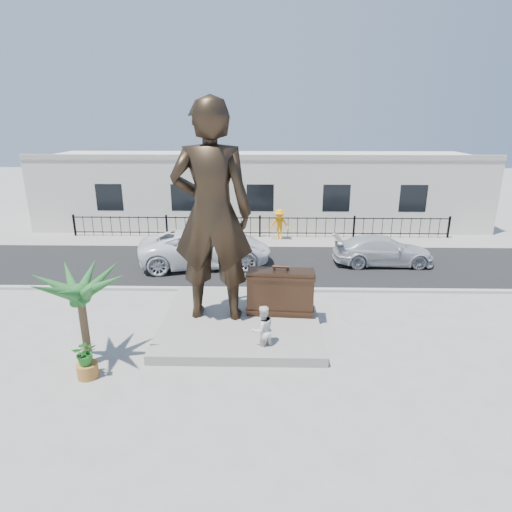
{
  "coord_description": "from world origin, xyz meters",
  "views": [
    {
      "loc": [
        0.29,
        -11.6,
        6.7
      ],
      "look_at": [
        0.0,
        2.0,
        2.3
      ],
      "focal_mm": 30.0,
      "sensor_mm": 36.0,
      "label": 1
    }
  ],
  "objects": [
    {
      "name": "street",
      "position": [
        0.0,
        8.0,
        0.01
      ],
      "size": [
        40.0,
        7.0,
        0.01
      ],
      "primitive_type": "cube",
      "color": "black",
      "rests_on": "ground"
    },
    {
      "name": "worker",
      "position": [
        1.12,
        12.21,
        0.91
      ],
      "size": [
        1.25,
        0.86,
        1.77
      ],
      "primitive_type": "imported",
      "rotation": [
        0.0,
        0.0,
        -0.19
      ],
      "color": "#FFA20D",
      "rests_on": "far_sidewalk"
    },
    {
      "name": "far_sidewalk",
      "position": [
        0.0,
        12.0,
        0.01
      ],
      "size": [
        40.0,
        2.5,
        0.02
      ],
      "primitive_type": "cube",
      "color": "#9E9991",
      "rests_on": "ground"
    },
    {
      "name": "palm_tree",
      "position": [
        -4.75,
        -0.94,
        0.0
      ],
      "size": [
        1.8,
        1.8,
        3.2
      ],
      "primitive_type": null,
      "color": "#1F5522",
      "rests_on": "ground"
    },
    {
      "name": "ground",
      "position": [
        0.0,
        0.0,
        0.0
      ],
      "size": [
        100.0,
        100.0,
        0.0
      ],
      "primitive_type": "plane",
      "color": "#9E9991",
      "rests_on": "ground"
    },
    {
      "name": "curb",
      "position": [
        0.0,
        4.5,
        0.06
      ],
      "size": [
        40.0,
        0.25,
        0.12
      ],
      "primitive_type": "cube",
      "color": "#A5A399",
      "rests_on": "ground"
    },
    {
      "name": "fence",
      "position": [
        0.0,
        12.8,
        0.6
      ],
      "size": [
        22.0,
        0.1,
        1.2
      ],
      "primitive_type": "cube",
      "color": "black",
      "rests_on": "ground"
    },
    {
      "name": "shrub",
      "position": [
        -4.48,
        -1.66,
        0.75
      ],
      "size": [
        0.78,
        0.72,
        0.7
      ],
      "primitive_type": "imported",
      "rotation": [
        0.0,
        0.0,
        0.32
      ],
      "color": "#236E24",
      "rests_on": "planter"
    },
    {
      "name": "plinth",
      "position": [
        -0.5,
        1.5,
        0.15
      ],
      "size": [
        5.2,
        5.2,
        0.3
      ],
      "primitive_type": "cube",
      "color": "gray",
      "rests_on": "ground"
    },
    {
      "name": "planter",
      "position": [
        -4.48,
        -1.66,
        0.2
      ],
      "size": [
        0.56,
        0.56,
        0.4
      ],
      "primitive_type": "cylinder",
      "color": "#A3692B",
      "rests_on": "ground"
    },
    {
      "name": "suitcase",
      "position": [
        0.83,
        1.81,
        1.08
      ],
      "size": [
        2.27,
        0.86,
        1.57
      ],
      "primitive_type": "cube",
      "rotation": [
        0.0,
        0.0,
        -0.07
      ],
      "color": "#352216",
      "rests_on": "plinth"
    },
    {
      "name": "car_silver",
      "position": [
        5.93,
        7.98,
        0.69
      ],
      "size": [
        4.7,
        1.95,
        1.36
      ],
      "primitive_type": "imported",
      "rotation": [
        0.0,
        0.0,
        1.58
      ],
      "color": "#BCBEC1",
      "rests_on": "street"
    },
    {
      "name": "statue",
      "position": [
        -1.39,
        1.62,
        3.83
      ],
      "size": [
        2.62,
        1.77,
        7.05
      ],
      "primitive_type": "imported",
      "rotation": [
        0.0,
        0.0,
        3.11
      ],
      "color": "black",
      "rests_on": "plinth"
    },
    {
      "name": "building",
      "position": [
        0.0,
        17.0,
        2.2
      ],
      "size": [
        28.0,
        7.0,
        4.4
      ],
      "primitive_type": "cube",
      "color": "silver",
      "rests_on": "ground"
    },
    {
      "name": "tourist",
      "position": [
        0.24,
        -0.31,
        0.76
      ],
      "size": [
        0.92,
        0.86,
        1.52
      ],
      "primitive_type": "imported",
      "rotation": [
        0.0,
        0.0,
        3.65
      ],
      "color": "white",
      "rests_on": "ground"
    },
    {
      "name": "car_white",
      "position": [
        -2.5,
        7.72,
        0.87
      ],
      "size": [
        6.56,
        3.85,
        1.71
      ],
      "primitive_type": "imported",
      "rotation": [
        0.0,
        0.0,
        1.74
      ],
      "color": "white",
      "rests_on": "street"
    }
  ]
}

